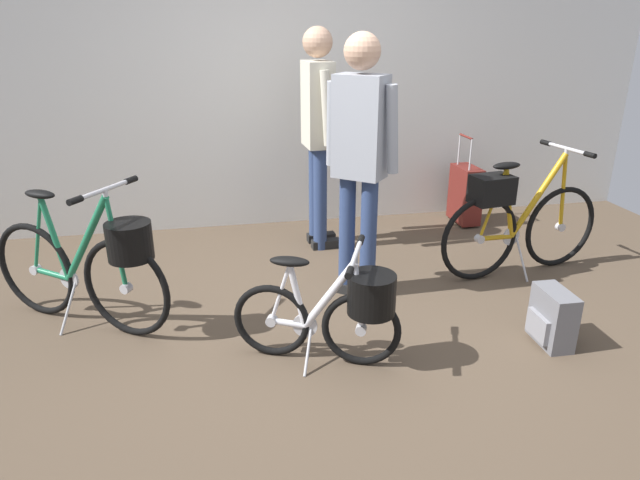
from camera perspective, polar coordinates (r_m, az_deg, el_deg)
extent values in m
plane|color=brown|center=(3.47, 2.00, -9.85)|extent=(6.85, 6.85, 0.00)
cube|color=white|center=(5.17, -3.59, 16.89)|extent=(6.85, 0.10, 2.80)
torus|color=black|center=(3.13, 4.16, -8.99)|extent=(0.42, 0.20, 0.44)
cylinder|color=#B7B7BC|center=(3.13, 4.16, -8.99)|extent=(0.07, 0.07, 0.06)
torus|color=black|center=(3.21, -4.91, -8.10)|extent=(0.42, 0.20, 0.44)
cylinder|color=#B7B7BC|center=(3.21, -4.91, -8.10)|extent=(0.07, 0.07, 0.06)
cylinder|color=silver|center=(3.19, -3.23, -8.37)|extent=(0.19, 0.11, 0.05)
cylinder|color=silver|center=(3.06, 0.95, -5.57)|extent=(0.30, 0.16, 0.43)
cylinder|color=silver|center=(3.10, -2.30, -5.64)|extent=(0.12, 0.08, 0.37)
cylinder|color=silver|center=(3.19, -3.23, -8.37)|extent=(0.19, 0.10, 0.04)
cylinder|color=silver|center=(3.03, 3.88, -5.72)|extent=(0.07, 0.05, 0.40)
cylinder|color=silver|center=(3.12, -4.02, -5.39)|extent=(0.13, 0.07, 0.36)
ellipsoid|color=black|center=(3.02, -3.10, -2.17)|extent=(0.24, 0.17, 0.05)
cylinder|color=#B7B7BC|center=(2.94, 3.59, -1.91)|extent=(0.03, 0.03, 0.04)
cylinder|color=#B7B7BC|center=(2.94, 3.60, -1.55)|extent=(0.19, 0.42, 0.03)
cylinder|color=black|center=(2.74, 2.98, -3.31)|extent=(0.07, 0.10, 0.04)
cylinder|color=black|center=(3.14, 4.14, -0.02)|extent=(0.07, 0.10, 0.04)
cylinder|color=#B7B7BC|center=(3.18, -1.53, -8.63)|extent=(0.14, 0.07, 0.14)
cylinder|color=#B7B7BC|center=(3.15, -1.23, -11.23)|extent=(0.09, 0.18, 0.21)
cylinder|color=black|center=(3.02, 5.23, -5.46)|extent=(0.34, 0.34, 0.22)
torus|color=black|center=(4.70, 23.08, 1.21)|extent=(0.63, 0.14, 0.64)
cylinder|color=#B7B7BC|center=(4.70, 23.08, 1.21)|extent=(0.07, 0.06, 0.06)
torus|color=black|center=(4.25, 15.79, 0.11)|extent=(0.63, 0.14, 0.64)
cylinder|color=#B7B7BC|center=(4.25, 15.79, 0.11)|extent=(0.07, 0.06, 0.06)
cylinder|color=#BF8C14|center=(4.33, 17.28, 0.24)|extent=(0.28, 0.08, 0.05)
cylinder|color=#BF8C14|center=(4.45, 21.16, 4.21)|extent=(0.43, 0.11, 0.61)
cylinder|color=#BF8C14|center=(4.30, 18.51, 3.53)|extent=(0.16, 0.06, 0.53)
cylinder|color=#BF8C14|center=(4.33, 17.28, 0.24)|extent=(0.28, 0.07, 0.04)
cylinder|color=#BF8C14|center=(4.60, 23.32, 4.52)|extent=(0.09, 0.04, 0.57)
cylinder|color=#BF8C14|center=(4.21, 17.03, 3.47)|extent=(0.18, 0.05, 0.51)
ellipsoid|color=black|center=(4.19, 18.32, 7.13)|extent=(0.23, 0.12, 0.05)
cylinder|color=#B7B7BC|center=(4.51, 23.61, 8.21)|extent=(0.03, 0.03, 0.04)
cylinder|color=#B7B7BC|center=(4.50, 23.65, 8.45)|extent=(0.09, 0.44, 0.03)
cylinder|color=black|center=(4.35, 25.60, 7.75)|extent=(0.05, 0.09, 0.04)
cylinder|color=black|center=(4.66, 21.82, 9.10)|extent=(0.05, 0.09, 0.04)
cylinder|color=#B7B7BC|center=(4.41, 18.71, 0.36)|extent=(0.14, 0.04, 0.14)
cylinder|color=#B7B7BC|center=(4.44, 19.70, -1.86)|extent=(0.05, 0.19, 0.29)
cube|color=black|center=(4.17, 16.95, 4.89)|extent=(0.31, 0.24, 0.20)
torus|color=black|center=(3.55, -18.97, -4.61)|extent=(0.54, 0.37, 0.62)
cylinder|color=#B7B7BC|center=(3.55, -18.97, -4.61)|extent=(0.08, 0.07, 0.06)
torus|color=black|center=(4.03, -26.76, -2.67)|extent=(0.54, 0.37, 0.62)
cylinder|color=#B7B7BC|center=(4.03, -26.76, -2.67)|extent=(0.08, 0.07, 0.06)
cylinder|color=#1E724C|center=(3.94, -25.41, -3.11)|extent=(0.25, 0.18, 0.05)
cylinder|color=#1E724C|center=(3.61, -22.51, 0.03)|extent=(0.38, 0.27, 0.60)
cylinder|color=#1E724C|center=(3.80, -25.18, 0.11)|extent=(0.14, 0.11, 0.52)
cylinder|color=#1E724C|center=(3.94, -25.41, -3.11)|extent=(0.24, 0.17, 0.04)
cylinder|color=#1E724C|center=(3.46, -19.88, -0.35)|extent=(0.09, 0.07, 0.56)
cylinder|color=#1E724C|center=(3.89, -26.58, 0.49)|extent=(0.16, 0.12, 0.50)
ellipsoid|color=black|center=(3.76, -26.44, 4.17)|extent=(0.23, 0.20, 0.05)
cylinder|color=#B7B7BC|center=(3.39, -20.87, 4.44)|extent=(0.03, 0.03, 0.04)
cylinder|color=#B7B7BC|center=(3.38, -20.92, 4.77)|extent=(0.26, 0.38, 0.03)
cylinder|color=black|center=(3.23, -23.49, 3.67)|extent=(0.08, 0.10, 0.04)
cylinder|color=black|center=(3.54, -18.56, 5.76)|extent=(0.08, 0.10, 0.04)
cylinder|color=#B7B7BC|center=(3.85, -24.00, -3.57)|extent=(0.13, 0.09, 0.14)
cylinder|color=#B7B7BC|center=(3.82, -24.06, -6.33)|extent=(0.12, 0.17, 0.29)
cylinder|color=black|center=(3.39, -18.67, -0.09)|extent=(0.36, 0.36, 0.22)
cylinder|color=navy|center=(4.62, 0.02, 4.07)|extent=(0.11, 0.11, 0.85)
cube|color=black|center=(4.76, 0.60, -0.38)|extent=(0.24, 0.10, 0.07)
cylinder|color=navy|center=(4.77, -0.46, 4.62)|extent=(0.11, 0.11, 0.85)
cube|color=black|center=(4.91, 0.12, 0.29)|extent=(0.24, 0.10, 0.07)
cube|color=beige|center=(4.53, -0.24, 13.50)|extent=(0.22, 0.33, 0.66)
cylinder|color=beige|center=(4.34, 0.66, 13.12)|extent=(0.13, 0.11, 0.56)
cylinder|color=beige|center=(4.74, -0.70, 13.82)|extent=(0.13, 0.12, 0.56)
sphere|color=tan|center=(4.49, -0.25, 19.36)|extent=(0.23, 0.23, 0.23)
cylinder|color=navy|center=(3.81, 4.90, 0.08)|extent=(0.11, 0.11, 0.84)
cube|color=black|center=(4.01, 5.02, -4.84)|extent=(0.22, 0.24, 0.07)
cylinder|color=navy|center=(3.87, 2.74, 0.49)|extent=(0.11, 0.11, 0.84)
cube|color=black|center=(4.06, 2.96, -4.37)|extent=(0.22, 0.24, 0.07)
cube|color=#999EA8|center=(3.64, 4.10, 11.29)|extent=(0.37, 0.36, 0.65)
cylinder|color=#999EA8|center=(3.57, 7.31, 10.97)|extent=(0.12, 0.10, 0.55)
cylinder|color=#999EA8|center=(3.74, 1.22, 11.60)|extent=(0.08, 0.11, 0.55)
sphere|color=tan|center=(3.59, 4.30, 18.50)|extent=(0.23, 0.23, 0.23)
cube|color=maroon|center=(5.45, 14.45, 4.50)|extent=(0.19, 0.36, 0.52)
cylinder|color=#B7B7BC|center=(5.24, 14.96, 8.30)|extent=(0.02, 0.02, 0.28)
cylinder|color=#B7B7BC|center=(5.44, 13.87, 8.86)|extent=(0.02, 0.02, 0.28)
cylinder|color=maroon|center=(5.31, 14.54, 10.06)|extent=(0.03, 0.23, 0.02)
cylinder|color=black|center=(5.45, 15.29, 1.52)|extent=(0.04, 0.02, 0.04)
cylinder|color=black|center=(5.66, 14.14, 2.37)|extent=(0.04, 0.02, 0.04)
cube|color=slate|center=(3.61, 22.45, -7.21)|extent=(0.16, 0.30, 0.34)
cube|color=gray|center=(3.59, 21.11, -8.11)|extent=(0.04, 0.21, 0.15)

